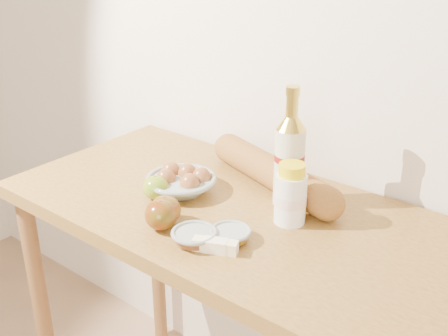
{
  "coord_description": "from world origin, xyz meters",
  "views": [
    {
      "loc": [
        0.77,
        0.19,
        1.58
      ],
      "look_at": [
        0.0,
        1.15,
        1.02
      ],
      "focal_mm": 45.0,
      "sensor_mm": 36.0,
      "label": 1
    }
  ],
  "objects_px": {
    "egg_bowl": "(182,182)",
    "table": "(231,249)",
    "bourbon_bottle": "(289,158)",
    "baguette": "(273,173)",
    "cream_bottle": "(291,196)"
  },
  "relations": [
    {
      "from": "table",
      "to": "bourbon_bottle",
      "type": "relative_size",
      "value": 3.87
    },
    {
      "from": "cream_bottle",
      "to": "egg_bowl",
      "type": "xyz_separation_m",
      "value": [
        -0.31,
        -0.04,
        -0.04
      ]
    },
    {
      "from": "table",
      "to": "egg_bowl",
      "type": "height_order",
      "value": "egg_bowl"
    },
    {
      "from": "bourbon_bottle",
      "to": "egg_bowl",
      "type": "height_order",
      "value": "bourbon_bottle"
    },
    {
      "from": "table",
      "to": "egg_bowl",
      "type": "relative_size",
      "value": 5.18
    },
    {
      "from": "bourbon_bottle",
      "to": "table",
      "type": "bearing_deg",
      "value": -139.89
    },
    {
      "from": "egg_bowl",
      "to": "table",
      "type": "bearing_deg",
      "value": 3.74
    },
    {
      "from": "bourbon_bottle",
      "to": "egg_bowl",
      "type": "xyz_separation_m",
      "value": [
        -0.26,
        -0.12,
        -0.1
      ]
    },
    {
      "from": "bourbon_bottle",
      "to": "cream_bottle",
      "type": "relative_size",
      "value": 2.04
    },
    {
      "from": "cream_bottle",
      "to": "baguette",
      "type": "height_order",
      "value": "cream_bottle"
    },
    {
      "from": "table",
      "to": "bourbon_bottle",
      "type": "xyz_separation_m",
      "value": [
        0.1,
        0.11,
        0.25
      ]
    },
    {
      "from": "table",
      "to": "baguette",
      "type": "height_order",
      "value": "baguette"
    },
    {
      "from": "table",
      "to": "baguette",
      "type": "bearing_deg",
      "value": 84.38
    },
    {
      "from": "bourbon_bottle",
      "to": "baguette",
      "type": "relative_size",
      "value": 0.6
    },
    {
      "from": "table",
      "to": "cream_bottle",
      "type": "distance_m",
      "value": 0.25
    }
  ]
}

